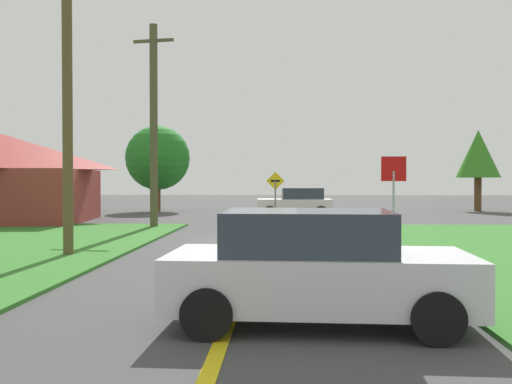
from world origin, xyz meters
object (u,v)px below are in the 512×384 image
(car_approaching_junction, at_px, (296,203))
(direction_sign, at_px, (275,191))
(barn, at_px, (0,178))
(utility_pole_mid, at_px, (154,124))
(stop_sign, at_px, (394,182))
(pine_tree_center, at_px, (478,154))
(utility_pole_near, at_px, (67,74))
(car_behind_on_main_road, at_px, (316,268))
(oak_tree_left, at_px, (158,158))

(car_approaching_junction, height_order, direction_sign, direction_sign)
(barn, bearing_deg, car_approaching_junction, 15.94)
(utility_pole_mid, bearing_deg, stop_sign, -32.66)
(car_approaching_junction, distance_m, direction_sign, 3.21)
(stop_sign, relative_size, pine_tree_center, 0.52)
(utility_pole_mid, distance_m, direction_sign, 7.27)
(car_approaching_junction, distance_m, utility_pole_near, 18.36)
(stop_sign, bearing_deg, car_behind_on_main_road, 77.35)
(oak_tree_left, bearing_deg, pine_tree_center, 3.10)
(utility_pole_near, height_order, barn, utility_pole_near)
(car_approaching_junction, relative_size, pine_tree_center, 0.76)
(stop_sign, bearing_deg, pine_tree_center, -111.16)
(utility_pole_near, relative_size, oak_tree_left, 1.68)
(utility_pole_near, distance_m, utility_pole_mid, 9.56)
(utility_pole_mid, distance_m, barn, 9.04)
(car_behind_on_main_road, height_order, direction_sign, direction_sign)
(utility_pole_mid, bearing_deg, barn, 159.74)
(car_approaching_junction, relative_size, oak_tree_left, 0.73)
(car_approaching_junction, bearing_deg, stop_sign, 99.26)
(car_approaching_junction, relative_size, barn, 0.46)
(car_behind_on_main_road, bearing_deg, utility_pole_near, 133.59)
(car_behind_on_main_road, xyz_separation_m, pine_tree_center, (12.41, 31.13, 2.94))
(stop_sign, relative_size, utility_pole_mid, 0.32)
(car_behind_on_main_road, xyz_separation_m, barn, (-14.20, 19.58, 1.35))
(car_approaching_junction, bearing_deg, pine_tree_center, -151.66)
(utility_pole_mid, xyz_separation_m, barn, (-8.21, 3.03, -2.28))
(stop_sign, height_order, car_behind_on_main_road, stop_sign)
(car_behind_on_main_road, relative_size, utility_pole_near, 0.46)
(barn, bearing_deg, utility_pole_mid, -20.26)
(car_behind_on_main_road, relative_size, direction_sign, 1.75)
(direction_sign, xyz_separation_m, pine_tree_center, (13.26, 10.34, 2.21))
(direction_sign, bearing_deg, barn, -174.83)
(utility_pole_near, bearing_deg, car_approaching_junction, 68.92)
(pine_tree_center, bearing_deg, oak_tree_left, -176.90)
(car_approaching_junction, xyz_separation_m, utility_pole_near, (-6.44, -16.70, 4.06))
(direction_sign, xyz_separation_m, barn, (-13.35, -1.21, 0.63))
(utility_pole_mid, height_order, direction_sign, utility_pole_mid)
(car_approaching_junction, relative_size, utility_pole_near, 0.43)
(utility_pole_near, height_order, oak_tree_left, utility_pole_near)
(car_behind_on_main_road, xyz_separation_m, oak_tree_left, (-8.71, 29.98, 2.70))
(stop_sign, xyz_separation_m, barn, (-17.29, 8.85, 0.16))
(oak_tree_left, bearing_deg, car_approaching_junction, -34.96)
(car_approaching_junction, bearing_deg, direction_sign, 66.18)
(car_approaching_junction, bearing_deg, utility_pole_mid, 45.83)
(utility_pole_near, bearing_deg, car_behind_on_main_road, -48.56)
(utility_pole_near, height_order, utility_pole_mid, utility_pole_near)
(car_behind_on_main_road, distance_m, direction_sign, 20.82)
(pine_tree_center, bearing_deg, car_behind_on_main_road, -111.74)
(stop_sign, distance_m, direction_sign, 10.81)
(car_approaching_junction, height_order, pine_tree_center, pine_tree_center)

